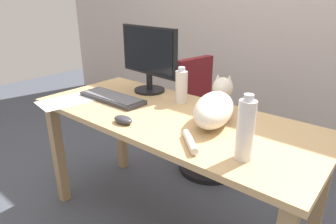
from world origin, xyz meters
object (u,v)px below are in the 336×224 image
(cat, at_px, (215,107))
(computer_mouse, at_px, (123,120))
(water_bottle, at_px, (245,130))
(spray_bottle, at_px, (181,86))
(monitor, at_px, (149,57))
(keyboard, at_px, (112,98))
(office_chair, at_px, (206,125))

(cat, height_order, computer_mouse, cat)
(water_bottle, relative_size, spray_bottle, 1.24)
(computer_mouse, distance_m, spray_bottle, 0.43)
(cat, relative_size, computer_mouse, 5.35)
(monitor, bearing_deg, keyboard, -101.69)
(keyboard, distance_m, spray_bottle, 0.43)
(office_chair, distance_m, monitor, 0.78)
(office_chair, distance_m, computer_mouse, 1.03)
(office_chair, height_order, water_bottle, water_bottle)
(keyboard, bearing_deg, computer_mouse, -32.06)
(office_chair, relative_size, water_bottle, 3.40)
(keyboard, xyz_separation_m, water_bottle, (0.92, -0.13, 0.11))
(spray_bottle, bearing_deg, keyboard, -146.65)
(computer_mouse, bearing_deg, water_bottle, 5.75)
(water_bottle, bearing_deg, spray_bottle, 147.62)
(monitor, xyz_separation_m, computer_mouse, (0.26, -0.47, -0.21))
(office_chair, distance_m, water_bottle, 1.24)
(monitor, height_order, keyboard, monitor)
(monitor, bearing_deg, computer_mouse, -61.19)
(keyboard, bearing_deg, water_bottle, -8.27)
(cat, bearing_deg, monitor, 164.23)
(monitor, relative_size, keyboard, 1.09)
(keyboard, relative_size, water_bottle, 1.69)
(cat, distance_m, computer_mouse, 0.45)
(monitor, distance_m, computer_mouse, 0.57)
(office_chair, relative_size, keyboard, 2.02)
(keyboard, distance_m, cat, 0.66)
(keyboard, xyz_separation_m, spray_bottle, (0.35, 0.23, 0.08))
(monitor, height_order, computer_mouse, monitor)
(monitor, distance_m, water_bottle, 0.96)
(water_bottle, distance_m, spray_bottle, 0.68)
(spray_bottle, bearing_deg, computer_mouse, -94.95)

